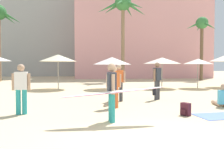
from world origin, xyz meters
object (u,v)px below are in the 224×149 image
palm_tree_center (202,30)px  beach_towel (223,116)px  person_far_right (112,91)px  person_mid_center (114,85)px  person_near_left (119,81)px  cafe_umbrella_2 (58,58)px  palm_tree_far_left (123,9)px  cafe_umbrella_1 (112,61)px  person_mid_left (21,87)px  cafe_umbrella_4 (162,61)px  cafe_umbrella_5 (198,61)px  person_mid_right (157,79)px  person_near_right (222,98)px  backpack (185,109)px

palm_tree_center → beach_towel: (-8.17, -17.25, -5.58)m
person_far_right → person_mid_center: person_far_right is taller
person_near_left → cafe_umbrella_2: bearing=-130.5°
palm_tree_far_left → cafe_umbrella_1: bearing=-104.1°
person_mid_left → beach_towel: bearing=77.8°
beach_towel → person_mid_center: (-3.37, 1.78, 0.88)m
beach_towel → person_mid_center: person_mid_center is taller
cafe_umbrella_4 → palm_tree_center: bearing=48.0°
cafe_umbrella_2 → person_far_right: cafe_umbrella_2 is taller
person_mid_left → palm_tree_center: bearing=134.1°
person_near_left → cafe_umbrella_5: bearing=148.4°
palm_tree_far_left → palm_tree_center: palm_tree_far_left is taller
cafe_umbrella_4 → cafe_umbrella_5: 2.59m
person_near_left → person_mid_center: size_ratio=1.67×
person_near_left → palm_tree_center: bearing=159.8°
cafe_umbrella_4 → person_near_left: size_ratio=1.00×
beach_towel → person_near_left: (-2.95, 3.55, 0.91)m
cafe_umbrella_5 → person_near_left: 8.58m
person_far_right → person_mid_right: size_ratio=1.69×
beach_towel → cafe_umbrella_5: bearing=68.1°
person_mid_left → palm_tree_far_left: bearing=156.0°
palm_tree_far_left → person_mid_center: bearing=-100.1°
cafe_umbrella_5 → person_mid_left: (-10.20, -8.00, -1.01)m
cafe_umbrella_1 → person_near_left: cafe_umbrella_1 is taller
person_near_right → person_mid_center: 4.38m
person_far_right → person_near_right: 5.16m
backpack → person_near_left: (-1.76, 3.35, 0.71)m
palm_tree_far_left → person_far_right: (-3.04, -17.57, -6.61)m
palm_tree_center → person_far_right: size_ratio=2.30×
cafe_umbrella_1 → palm_tree_far_left: bearing=75.9°
backpack → person_far_right: 2.68m
backpack → person_mid_right: 3.64m
palm_tree_center → person_far_right: palm_tree_center is taller
person_mid_center → person_mid_left: (-3.22, -0.81, 0.04)m
palm_tree_center → cafe_umbrella_1: (-10.83, -8.25, -3.62)m
cafe_umbrella_4 → beach_towel: 9.63m
palm_tree_center → person_mid_center: size_ratio=4.31×
cafe_umbrella_5 → person_far_right: bearing=-127.6°
cafe_umbrella_5 → person_mid_left: size_ratio=1.26×
person_far_right → person_mid_left: person_far_right is taller
cafe_umbrella_2 → person_mid_right: (5.36, -5.63, -1.18)m
palm_tree_center → person_mid_left: (-14.75, -16.27, -4.66)m
cafe_umbrella_2 → beach_towel: 11.56m
palm_tree_center → cafe_umbrella_5: 10.12m
person_near_right → palm_tree_center: bearing=-14.8°
cafe_umbrella_1 → palm_tree_center: bearing=37.3°
cafe_umbrella_5 → person_mid_left: bearing=-141.9°
cafe_umbrella_4 → person_far_right: (-4.73, -9.85, -1.08)m
cafe_umbrella_2 → beach_towel: bearing=-55.7°
backpack → person_mid_right: bearing=-120.6°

